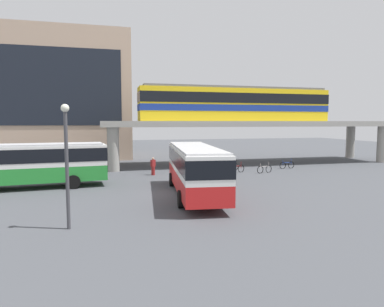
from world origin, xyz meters
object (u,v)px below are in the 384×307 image
object	(u,v)px
bus_main	(195,165)
pedestrian_by_bike_rack	(153,167)
bus_secondary	(27,161)
bicycle_blue	(287,165)
station_building	(30,96)
bicycle_brown	(215,170)
train	(236,104)
bicycle_silver	(264,169)
bicycle_red	(237,169)
bicycle_green	(230,166)

from	to	relation	value
bus_main	pedestrian_by_bike_rack	size ratio (longest dim) A/B	7.03
bus_secondary	bicycle_blue	world-z (taller)	bus_secondary
station_building	bus_secondary	xyz separation A→B (m)	(3.92, -23.05, -6.14)
bus_main	bicycle_brown	xyz separation A→B (m)	(4.27, 8.94, -1.63)
train	bus_secondary	size ratio (longest dim) A/B	1.95
bus_main	bicycle_silver	size ratio (longest dim) A/B	6.50
station_building	bus_secondary	size ratio (longest dim) A/B	2.28
train	bus_main	xyz separation A→B (m)	(-8.91, -15.47, -4.86)
bicycle_red	bicycle_blue	world-z (taller)	same
station_building	bicycle_brown	size ratio (longest dim) A/B	14.29
bicycle_red	bicycle_blue	size ratio (longest dim) A/B	0.98
bus_main	bicycle_brown	world-z (taller)	bus_main
bicycle_blue	bus_secondary	bearing A→B (deg)	-167.95
station_building	bicycle_silver	distance (m)	32.27
station_building	bicycle_brown	xyz separation A→B (m)	(19.24, -19.43, -7.77)
station_building	bicycle_blue	bearing A→B (deg)	-33.17
bicycle_green	pedestrian_by_bike_rack	xyz separation A→B (m)	(-7.91, -1.42, 0.39)
bus_main	bicycle_brown	distance (m)	10.04
bicycle_green	pedestrian_by_bike_rack	size ratio (longest dim) A/B	1.12
station_building	bicycle_green	size ratio (longest dim) A/B	14.30
bicycle_blue	bicycle_silver	bearing A→B (deg)	-148.68
bus_main	bicycle_red	distance (m)	11.19
bicycle_silver	bicycle_red	bearing A→B (deg)	161.79
train	bicycle_silver	bearing A→B (deg)	-89.54
bus_secondary	bicycle_silver	bearing A→B (deg)	8.09
bicycle_brown	bicycle_silver	bearing A→B (deg)	-9.40
bus_secondary	bicycle_brown	world-z (taller)	bus_secondary
bus_secondary	train	bearing A→B (deg)	26.98
bus_secondary	bicycle_brown	distance (m)	15.82
pedestrian_by_bike_rack	train	bearing A→B (deg)	30.39
train	bicycle_green	distance (m)	8.33
bicycle_red	bicycle_blue	xyz separation A→B (m)	(6.10, 1.38, 0.00)
bus_secondary	bicycle_silver	size ratio (longest dim) A/B	6.48
train	bicycle_silver	size ratio (longest dim) A/B	12.65
bicycle_red	pedestrian_by_bike_rack	bearing A→B (deg)	176.77
bicycle_red	bicycle_silver	distance (m)	2.62
bus_secondary	pedestrian_by_bike_rack	world-z (taller)	bus_secondary
station_building	bicycle_green	bearing A→B (deg)	-39.21
bicycle_blue	bus_main	bearing A→B (deg)	-140.54
bicycle_blue	bicycle_green	world-z (taller)	same
bicycle_red	bicycle_silver	world-z (taller)	same
bicycle_green	bicycle_silver	distance (m)	3.64
bicycle_silver	bicycle_brown	bearing A→B (deg)	170.60
bus_main	pedestrian_by_bike_rack	xyz separation A→B (m)	(-1.40, 9.42, -1.24)
station_building	bus_main	distance (m)	32.65
bicycle_blue	bicycle_green	size ratio (longest dim) A/B	1.00
station_building	bus_main	size ratio (longest dim) A/B	2.27
bus_secondary	bicycle_blue	size ratio (longest dim) A/B	6.30
bus_main	bicycle_blue	world-z (taller)	bus_main
bus_secondary	bicycle_blue	distance (m)	24.21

